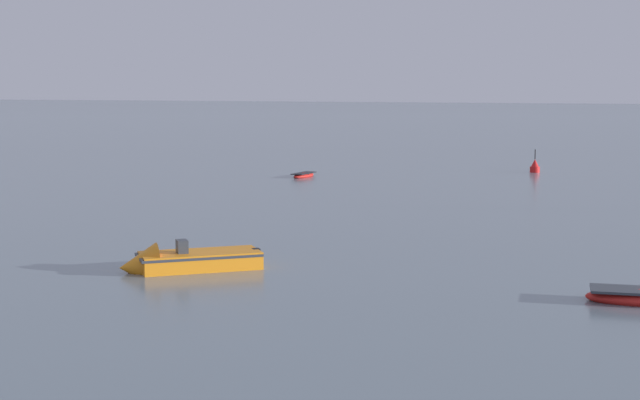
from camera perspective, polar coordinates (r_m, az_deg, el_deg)
name	(u,v)px	position (r m, az deg, el deg)	size (l,w,h in m)	color
rowboat_moored_0	(304,175)	(84.16, -0.98, 1.48)	(1.36, 3.33, 0.51)	red
motorboat_moored_0	(179,264)	(42.35, -8.37, -3.77)	(6.05, 5.53, 2.10)	orange
channel_buoy	(535,167)	(90.76, 12.65, 1.91)	(0.90, 0.90, 2.30)	red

